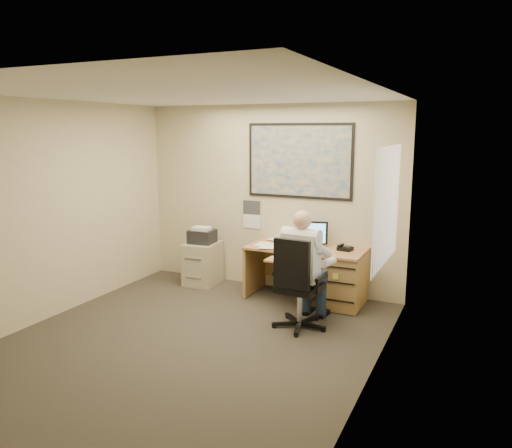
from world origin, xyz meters
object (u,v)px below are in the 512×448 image
at_px(filing_cabinet, 203,259).
at_px(person, 301,269).
at_px(office_chair, 299,302).
at_px(desk, 329,272).

distance_m(filing_cabinet, person, 2.19).
xyz_separation_m(office_chair, person, (-0.00, 0.08, 0.38)).
relative_size(desk, filing_cabinet, 1.79).
relative_size(desk, person, 1.13).
height_order(desk, filing_cabinet, desk).
bearing_deg(office_chair, person, 97.94).
relative_size(office_chair, person, 0.79).
bearing_deg(person, desk, 91.32).
height_order(filing_cabinet, office_chair, office_chair).
xyz_separation_m(filing_cabinet, office_chair, (1.95, -1.05, -0.05)).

